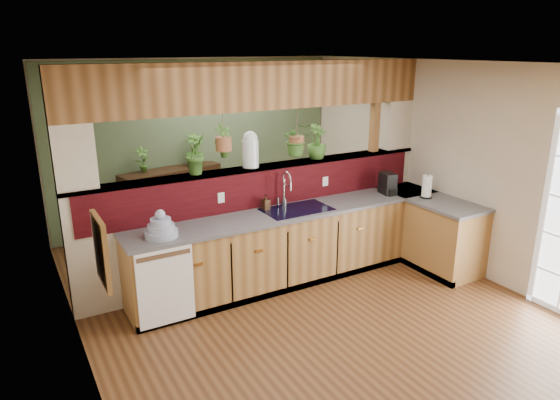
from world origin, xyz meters
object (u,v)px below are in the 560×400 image
paper_towel (427,187)px  faucet (286,188)px  dish_stack (161,228)px  shelving_console (173,202)px  soap_dispenser (266,202)px  coffee_maker (388,184)px  glass_jar (250,149)px

paper_towel → faucet: bearing=161.8°
dish_stack → paper_towel: paper_towel is taller
paper_towel → shelving_console: size_ratio=0.20×
soap_dispenser → dish_stack: bearing=-169.3°
coffee_maker → glass_jar: 1.93m
paper_towel → dish_stack: bearing=174.2°
faucet → dish_stack: (-1.60, -0.23, -0.15)m
soap_dispenser → paper_towel: bearing=-16.5°
faucet → glass_jar: bearing=148.4°
coffee_maker → paper_towel: 0.49m
coffee_maker → dish_stack: bearing=-167.1°
glass_jar → shelving_console: (-0.39, 1.90, -1.10)m
soap_dispenser → paper_towel: 2.10m
faucet → paper_towel: size_ratio=1.43×
faucet → shelving_console: 2.33m
dish_stack → glass_jar: bearing=19.9°
coffee_maker → paper_towel: paper_towel is taller
faucet → coffee_maker: size_ratio=1.59×
glass_jar → shelving_console: 2.23m
glass_jar → soap_dispenser: bearing=-65.4°
faucet → soap_dispenser: 0.30m
dish_stack → coffee_maker: dish_stack is taller
faucet → soap_dispenser: bearing=175.7°
soap_dispenser → glass_jar: glass_jar is taller
dish_stack → soap_dispenser: 1.36m
dish_stack → glass_jar: glass_jar is taller
faucet → paper_towel: faucet is taller
dish_stack → coffee_maker: size_ratio=1.20×
coffee_maker → glass_jar: (-1.80, 0.42, 0.58)m
soap_dispenser → coffee_maker: bearing=-7.3°
dish_stack → glass_jar: size_ratio=0.78×
faucet → paper_towel: 1.85m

